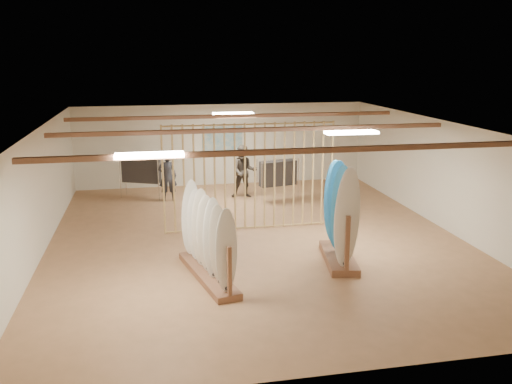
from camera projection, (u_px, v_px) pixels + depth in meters
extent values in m
plane|color=#AF7D54|center=(256.00, 239.00, 13.47)|extent=(12.00, 12.00, 0.00)
plane|color=#9A9892|center=(256.00, 126.00, 12.78)|extent=(12.00, 12.00, 0.00)
plane|color=white|center=(222.00, 145.00, 18.83)|extent=(12.00, 0.00, 12.00)
plane|color=white|center=(341.00, 284.00, 7.42)|extent=(12.00, 0.00, 12.00)
plane|color=white|center=(38.00, 194.00, 12.18)|extent=(0.00, 12.00, 12.00)
plane|color=white|center=(444.00, 175.00, 14.07)|extent=(0.00, 12.00, 12.00)
cube|color=brown|center=(256.00, 130.00, 12.80)|extent=(9.50, 6.12, 0.10)
cube|color=white|center=(256.00, 129.00, 12.79)|extent=(1.20, 0.35, 0.06)
cylinder|color=tan|center=(163.00, 181.00, 13.47)|extent=(0.05, 0.05, 2.78)
cylinder|color=tan|center=(174.00, 180.00, 13.52)|extent=(0.05, 0.05, 2.78)
cylinder|color=tan|center=(184.00, 180.00, 13.56)|extent=(0.05, 0.05, 2.78)
cylinder|color=tan|center=(194.00, 179.00, 13.61)|extent=(0.05, 0.05, 2.78)
cylinder|color=tan|center=(205.00, 179.00, 13.66)|extent=(0.05, 0.05, 2.78)
cylinder|color=tan|center=(215.00, 178.00, 13.71)|extent=(0.05, 0.05, 2.78)
cylinder|color=tan|center=(225.00, 178.00, 13.76)|extent=(0.05, 0.05, 2.78)
cylinder|color=tan|center=(235.00, 178.00, 13.81)|extent=(0.05, 0.05, 2.78)
cylinder|color=tan|center=(245.00, 177.00, 13.86)|extent=(0.05, 0.05, 2.78)
cylinder|color=tan|center=(255.00, 177.00, 13.91)|extent=(0.05, 0.05, 2.78)
cylinder|color=tan|center=(265.00, 176.00, 13.96)|extent=(0.05, 0.05, 2.78)
cylinder|color=tan|center=(274.00, 176.00, 14.00)|extent=(0.05, 0.05, 2.78)
cylinder|color=tan|center=(284.00, 175.00, 14.05)|extent=(0.05, 0.05, 2.78)
cylinder|color=tan|center=(294.00, 175.00, 14.10)|extent=(0.05, 0.05, 2.78)
cylinder|color=tan|center=(303.00, 175.00, 14.15)|extent=(0.05, 0.05, 2.78)
cylinder|color=tan|center=(313.00, 174.00, 14.20)|extent=(0.05, 0.05, 2.78)
cylinder|color=tan|center=(322.00, 174.00, 14.25)|extent=(0.05, 0.05, 2.78)
cylinder|color=tan|center=(332.00, 173.00, 14.30)|extent=(0.05, 0.05, 2.78)
cube|color=teal|center=(222.00, 139.00, 18.76)|extent=(1.40, 0.03, 0.90)
cube|color=brown|center=(208.00, 274.00, 11.11)|extent=(1.05, 2.62, 0.13)
cylinder|color=black|center=(207.00, 236.00, 10.90)|extent=(0.56, 2.46, 0.01)
ellipsoid|color=white|center=(226.00, 250.00, 9.92)|extent=(0.43, 0.15, 1.66)
ellipsoid|color=silver|center=(219.00, 244.00, 10.24)|extent=(0.43, 0.15, 1.66)
ellipsoid|color=white|center=(213.00, 238.00, 10.56)|extent=(0.43, 0.15, 1.66)
ellipsoid|color=silver|center=(207.00, 233.00, 10.88)|extent=(0.43, 0.15, 1.66)
ellipsoid|color=silver|center=(201.00, 228.00, 11.20)|extent=(0.43, 0.15, 1.66)
ellipsoid|color=white|center=(196.00, 223.00, 11.53)|extent=(0.43, 0.15, 1.66)
ellipsoid|color=white|center=(191.00, 218.00, 11.85)|extent=(0.43, 0.15, 1.66)
cube|color=brown|center=(339.00, 258.00, 11.98)|extent=(0.91, 1.95, 0.16)
cylinder|color=black|center=(340.00, 214.00, 11.73)|extent=(0.32, 1.80, 0.01)
ellipsoid|color=silver|center=(347.00, 220.00, 11.00)|extent=(0.53, 0.15, 2.02)
ellipsoid|color=#2D8CD1|center=(342.00, 214.00, 11.47)|extent=(0.53, 0.15, 2.02)
ellipsoid|color=#2D8CD1|center=(338.00, 207.00, 11.95)|extent=(0.53, 0.15, 2.02)
ellipsoid|color=#2D8CD1|center=(335.00, 201.00, 12.43)|extent=(0.53, 0.15, 2.02)
cylinder|color=silver|center=(141.00, 156.00, 16.99)|extent=(1.20, 0.57, 0.03)
cube|color=black|center=(141.00, 170.00, 17.10)|extent=(1.24, 0.81, 0.79)
cylinder|color=silver|center=(142.00, 176.00, 17.15)|extent=(0.03, 0.03, 1.40)
cylinder|color=silver|center=(278.00, 160.00, 16.65)|extent=(1.23, 0.31, 0.03)
cube|color=black|center=(278.00, 173.00, 16.76)|extent=(1.21, 0.57, 0.76)
cylinder|color=silver|center=(278.00, 180.00, 16.81)|extent=(0.03, 0.03, 1.35)
imported|color=#27292F|center=(168.00, 173.00, 16.76)|extent=(0.64, 0.44, 1.75)
imported|color=#322C26|center=(244.00, 168.00, 17.14)|extent=(1.00, 0.83, 1.91)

